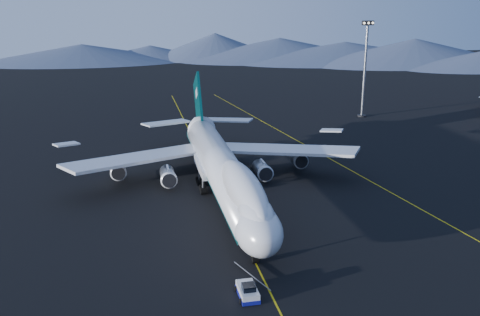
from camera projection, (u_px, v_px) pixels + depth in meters
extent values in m
plane|color=black|center=(222.00, 197.00, 100.01)|extent=(500.00, 500.00, 0.00)
cube|color=gold|center=(222.00, 197.00, 100.01)|extent=(0.25, 220.00, 0.01)
cube|color=gold|center=(351.00, 170.00, 115.29)|extent=(28.08, 198.09, 0.01)
cone|color=#47536D|center=(82.00, 51.00, 307.10)|extent=(100.00, 100.00, 12.00)
cone|color=#47536D|center=(215.00, 49.00, 323.02)|extent=(100.00, 100.00, 12.00)
cone|color=#47536D|center=(345.00, 50.00, 314.45)|extent=(100.00, 100.00, 12.00)
cylinder|color=silver|center=(222.00, 168.00, 98.40)|extent=(6.50, 56.00, 6.50)
ellipsoid|color=silver|center=(258.00, 231.00, 72.16)|extent=(6.50, 10.40, 6.50)
ellipsoid|color=silver|center=(243.00, 190.00, 80.34)|extent=(5.13, 25.16, 5.85)
cube|color=black|center=(262.00, 229.00, 69.94)|extent=(3.60, 1.61, 1.29)
cone|color=silver|center=(198.00, 124.00, 129.09)|extent=(6.50, 12.00, 6.50)
cube|color=#033536|center=(221.00, 171.00, 99.60)|extent=(6.24, 60.00, 1.10)
cube|color=silver|center=(217.00, 165.00, 103.87)|extent=(7.50, 13.00, 1.60)
cube|color=silver|center=(141.00, 158.00, 106.43)|extent=(30.62, 23.28, 2.83)
cube|color=silver|center=(281.00, 150.00, 112.15)|extent=(30.62, 23.28, 2.83)
cylinder|color=slate|center=(168.00, 176.00, 104.48)|extent=(2.90, 5.50, 2.90)
cylinder|color=slate|center=(118.00, 169.00, 108.70)|extent=(2.90, 5.50, 2.90)
cylinder|color=slate|center=(262.00, 169.00, 108.22)|extent=(2.90, 5.50, 2.90)
cylinder|color=slate|center=(297.00, 158.00, 116.18)|extent=(2.90, 5.50, 2.90)
cube|color=#033536|center=(198.00, 105.00, 126.71)|extent=(0.55, 14.11, 15.94)
cube|color=silver|center=(167.00, 123.00, 128.90)|extent=(12.39, 9.47, 0.98)
cube|color=silver|center=(228.00, 120.00, 131.86)|extent=(12.39, 9.47, 0.98)
cylinder|color=black|center=(255.00, 259.00, 75.02)|extent=(0.90, 1.10, 1.10)
cube|color=silver|center=(248.00, 291.00, 66.53)|extent=(2.19, 4.36, 1.09)
cube|color=navy|center=(248.00, 294.00, 66.64)|extent=(2.29, 4.56, 0.49)
cube|color=black|center=(248.00, 286.00, 66.30)|extent=(1.59, 1.59, 0.89)
imported|color=white|center=(327.00, 149.00, 128.66)|extent=(5.03, 6.18, 1.57)
cylinder|color=black|center=(362.00, 116.00, 167.68)|extent=(2.71, 2.71, 0.45)
cylinder|color=slate|center=(365.00, 71.00, 163.68)|extent=(0.79, 0.79, 28.18)
cube|color=black|center=(368.00, 23.00, 159.52)|extent=(3.61, 0.90, 1.35)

